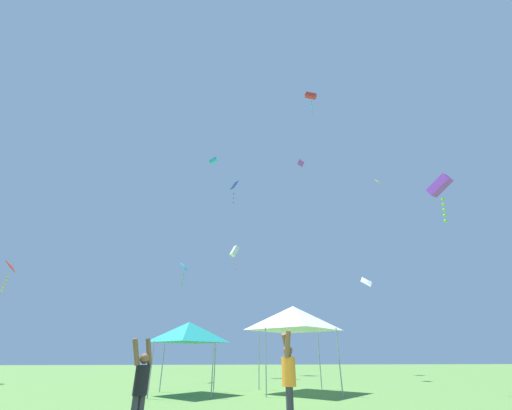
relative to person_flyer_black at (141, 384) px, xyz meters
The scene contains 14 objects.
person_flyer_black is the anchor object (origin of this frame).
person_watcher_orange 3.57m from the person_flyer_black, 11.76° to the left, with size 0.37×0.65×2.15m.
canopy_tent_teal 8.03m from the person_flyer_black, 89.50° to the left, with size 2.81×2.81×3.00m.
canopy_tent_white 10.08m from the person_flyer_black, 57.97° to the left, with size 3.60×3.60×3.85m.
kite_white_box 22.56m from the person_flyer_black, 83.60° to the left, with size 0.95×0.83×2.47m.
kite_red_delta 22.25m from the person_flyer_black, 131.68° to the left, with size 1.37×1.46×2.36m.
kite_white_diamond 28.74m from the person_flyer_black, 55.18° to the left, with size 1.05×1.15×1.02m.
kite_yellow_diamond 32.17m from the person_flyer_black, 48.68° to the left, with size 0.79×0.78×0.74m.
kite_cyan_box 29.43m from the person_flyer_black, 91.06° to the left, with size 0.97×0.53×0.76m.
kite_red_box 22.24m from the person_flyer_black, 51.07° to the left, with size 0.95×0.62×1.88m.
kite_purple_box 19.93m from the person_flyer_black, 28.48° to the left, with size 1.19×1.64×3.22m.
kite_cyan_delta 17.42m from the person_flyer_black, 95.68° to the left, with size 0.89×1.07×1.94m.
kite_blue_diamond 32.07m from the person_flyer_black, 85.53° to the left, with size 0.96×0.98×2.87m.
kite_purple_diamond 27.44m from the person_flyer_black, 64.46° to the left, with size 0.83×0.92×1.50m.
Camera 1 is at (-0.34, -6.94, 1.55)m, focal length 21.98 mm.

